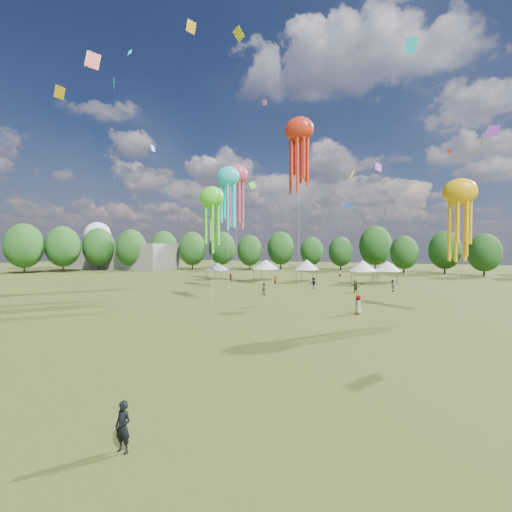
% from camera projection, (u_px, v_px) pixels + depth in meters
% --- Properties ---
extents(ground, '(300.00, 300.00, 0.00)m').
position_uv_depth(ground, '(58.00, 388.00, 16.28)').
color(ground, '#384416').
rests_on(ground, ground).
extents(observer_main, '(0.61, 0.41, 1.67)m').
position_uv_depth(observer_main, '(123.00, 427.00, 11.17)').
color(observer_main, black).
rests_on(observer_main, ground).
extents(spectator_near, '(0.93, 0.78, 1.69)m').
position_uv_depth(spectator_near, '(264.00, 289.00, 48.31)').
color(spectator_near, gray).
rests_on(spectator_near, ground).
extents(spectators_far, '(30.92, 31.84, 1.92)m').
position_uv_depth(spectators_far, '(331.00, 285.00, 53.22)').
color(spectators_far, gray).
rests_on(spectators_far, ground).
extents(festival_tents, '(38.47, 10.87, 4.42)m').
position_uv_depth(festival_tents, '(308.00, 265.00, 67.77)').
color(festival_tents, '#47474C').
rests_on(festival_tents, ground).
extents(show_kites, '(37.95, 24.71, 26.73)m').
position_uv_depth(show_kites, '(266.00, 178.00, 53.12)').
color(show_kites, '#1CE2EE').
rests_on(show_kites, ground).
extents(small_kites, '(71.22, 55.73, 44.48)m').
position_uv_depth(small_kites, '(308.00, 105.00, 55.76)').
color(small_kites, '#1CE2EE').
rests_on(small_kites, ground).
extents(treeline, '(201.57, 95.24, 13.43)m').
position_uv_depth(treeline, '(316.00, 249.00, 74.59)').
color(treeline, '#38281C').
rests_on(treeline, ground).
extents(hangar, '(40.00, 12.00, 8.00)m').
position_uv_depth(hangar, '(118.00, 256.00, 111.56)').
color(hangar, gray).
rests_on(hangar, ground).
extents(radome, '(9.00, 9.00, 16.00)m').
position_uv_depth(radome, '(98.00, 239.00, 123.52)').
color(radome, white).
rests_on(radome, ground).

